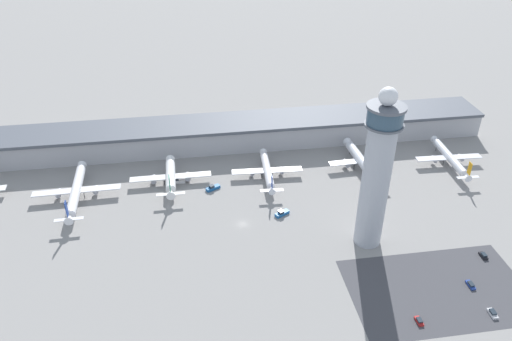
{
  "coord_description": "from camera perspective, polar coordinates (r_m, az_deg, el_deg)",
  "views": [
    {
      "loc": [
        -19.25,
        -165.64,
        130.16
      ],
      "look_at": [
        9.83,
        26.7,
        9.3
      ],
      "focal_mm": 35.0,
      "sensor_mm": 36.0,
      "label": 1
    }
  ],
  "objects": [
    {
      "name": "ground_plane",
      "position": [
        211.54,
        -1.56,
        -6.13
      ],
      "size": [
        1000.0,
        1000.0,
        0.0
      ],
      "primitive_type": "plane",
      "color": "gray"
    },
    {
      "name": "airplane_gate_charlie",
      "position": [
        237.61,
        -9.74,
        -0.68
      ],
      "size": [
        38.06,
        32.81,
        13.91
      ],
      "color": "white",
      "rests_on": "ground"
    },
    {
      "name": "control_tower",
      "position": [
        189.34,
        13.65,
        -0.19
      ],
      "size": [
        13.89,
        13.89,
        66.03
      ],
      "color": "#ADB2BC",
      "rests_on": "ground"
    },
    {
      "name": "car_grey_coupe",
      "position": [
        214.19,
        24.56,
        -8.84
      ],
      "size": [
        1.89,
        4.3,
        1.57
      ],
      "color": "black",
      "rests_on": "ground"
    },
    {
      "name": "car_maroon_suv",
      "position": [
        180.88,
        18.14,
        -16.02
      ],
      "size": [
        1.88,
        4.13,
        1.44
      ],
      "color": "black",
      "rests_on": "ground"
    },
    {
      "name": "airplane_gate_foxtrot",
      "position": [
        266.93,
        21.27,
        1.39
      ],
      "size": [
        33.5,
        40.07,
        12.51
      ],
      "color": "silver",
      "rests_on": "ground"
    },
    {
      "name": "car_red_hatchback",
      "position": [
        192.12,
        25.42,
        -14.52
      ],
      "size": [
        1.95,
        4.52,
        1.54
      ],
      "color": "black",
      "rests_on": "ground"
    },
    {
      "name": "airplane_gate_echo",
      "position": [
        251.31,
        11.9,
        1.11
      ],
      "size": [
        32.03,
        40.91,
        14.05
      ],
      "color": "silver",
      "rests_on": "ground"
    },
    {
      "name": "airplane_gate_bravo",
      "position": [
        237.65,
        -19.87,
        -2.17
      ],
      "size": [
        38.78,
        45.93,
        13.62
      ],
      "color": "white",
      "rests_on": "ground"
    },
    {
      "name": "terminal_building",
      "position": [
        266.58,
        -3.49,
        4.27
      ],
      "size": [
        279.05,
        25.0,
        13.81
      ],
      "color": "#B2B2B7",
      "rests_on": "ground"
    },
    {
      "name": "car_green_van",
      "position": [
        199.59,
        23.32,
        -11.91
      ],
      "size": [
        1.8,
        4.7,
        1.4
      ],
      "color": "black",
      "rests_on": "ground"
    },
    {
      "name": "service_truck_baggage",
      "position": [
        233.01,
        -4.96,
        -1.98
      ],
      "size": [
        7.11,
        5.24,
        2.53
      ],
      "color": "black",
      "rests_on": "ground"
    },
    {
      "name": "parking_lot_surface",
      "position": [
        194.27,
        20.09,
        -12.68
      ],
      "size": [
        64.0,
        40.0,
        0.01
      ],
      "primitive_type": "cube",
      "color": "#424247",
      "rests_on": "ground"
    },
    {
      "name": "airplane_gate_delta",
      "position": [
        239.23,
        1.3,
        0.0
      ],
      "size": [
        34.22,
        37.17,
        11.85
      ],
      "color": "white",
      "rests_on": "ground"
    },
    {
      "name": "service_truck_fuel",
      "position": [
        239.76,
        -8.94,
        -1.15
      ],
      "size": [
        7.07,
        2.51,
        3.13
      ],
      "color": "black",
      "rests_on": "ground"
    },
    {
      "name": "service_truck_water",
      "position": [
        216.3,
        2.97,
        -4.9
      ],
      "size": [
        6.89,
        5.32,
        2.52
      ],
      "color": "black",
      "rests_on": "ground"
    }
  ]
}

